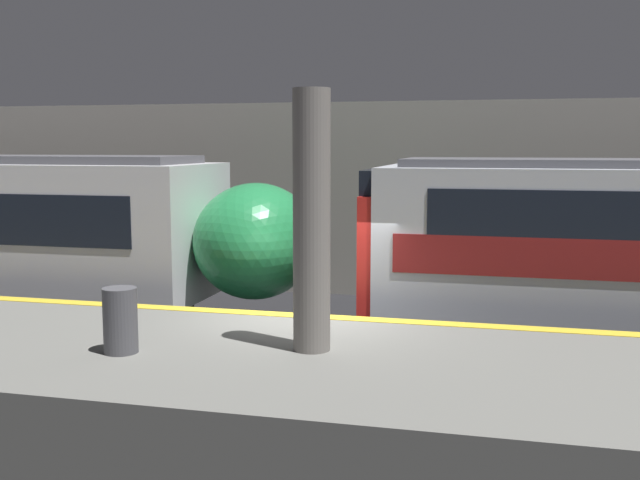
# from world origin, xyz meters

# --- Properties ---
(ground_plane) EXTENTS (120.00, 120.00, 0.00)m
(ground_plane) POSITION_xyz_m (0.00, 0.00, 0.00)
(ground_plane) COLOR black
(platform) EXTENTS (40.00, 4.46, 1.15)m
(platform) POSITION_xyz_m (0.00, -2.23, 0.57)
(platform) COLOR slate
(platform) RESTS_ON ground
(station_rear_barrier) EXTENTS (50.00, 0.15, 4.87)m
(station_rear_barrier) POSITION_xyz_m (0.00, 7.23, 2.43)
(station_rear_barrier) COLOR #9E998E
(station_rear_barrier) RESTS_ON ground
(support_pillar_near) EXTENTS (0.48, 0.48, 3.38)m
(support_pillar_near) POSITION_xyz_m (0.59, -1.99, 2.83)
(support_pillar_near) COLOR slate
(support_pillar_near) RESTS_ON platform
(trash_bin) EXTENTS (0.44, 0.44, 0.85)m
(trash_bin) POSITION_xyz_m (-1.77, -2.72, 1.57)
(trash_bin) COLOR #4C4C51
(trash_bin) RESTS_ON platform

